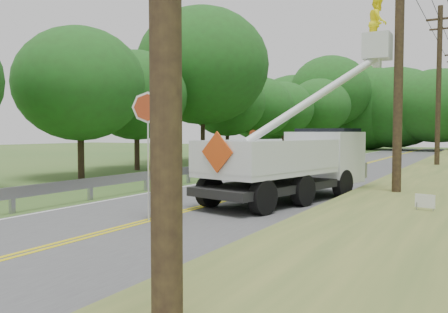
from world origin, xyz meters
The scene contains 12 objects.
ground centered at (0.00, 0.00, 0.00)m, with size 140.00×140.00×0.00m, color #376329.
road centered at (0.00, 14.00, 0.01)m, with size 7.20×96.00×0.03m.
guardrail centered at (-4.02, 14.91, 0.55)m, with size 0.18×48.00×0.77m.
utility_poles centered at (5.00, 17.02, 5.27)m, with size 1.60×43.30×10.00m.
treeline_left centered at (-10.15, 31.43, 6.00)m, with size 10.71×55.90×11.75m.
treeline_horizon centered at (0.53, 56.28, 5.50)m, with size 56.30×14.54×11.41m.
flagger centered at (0.43, 2.13, 1.20)m, with size 1.16×0.81×3.33m.
bucket_truck centered at (2.22, 7.99, 1.56)m, with size 4.78×7.32×6.83m.
suv_silver centered at (-2.13, 14.78, 0.85)m, with size 2.75×5.97×1.66m, color #B6BABD.
suv_darkgrey centered at (-2.22, 22.89, 0.80)m, with size 2.17×5.35×1.55m, color #34363B.
stop_sign_permanent centered at (-5.06, 18.72, 1.63)m, with size 0.45×0.31×2.47m.
yard_sign centered at (6.27, 5.38, 0.51)m, with size 0.49×0.13×0.72m.
Camera 1 is at (7.58, -7.50, 2.31)m, focal length 37.37 mm.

